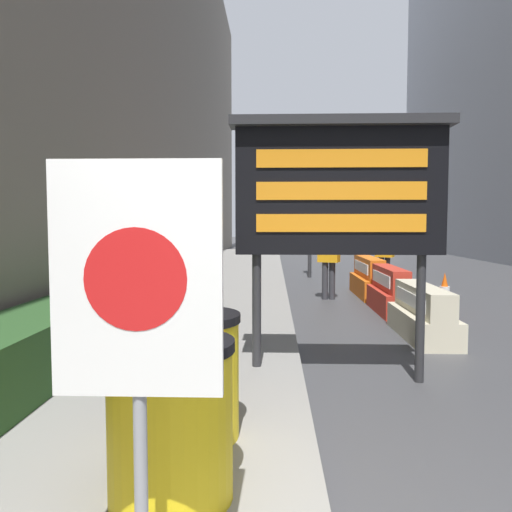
# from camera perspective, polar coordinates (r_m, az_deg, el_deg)

# --- Properties ---
(hedge_strip) EXTENTS (0.90, 7.69, 0.65)m
(hedge_strip) POSITION_cam_1_polar(r_m,az_deg,el_deg) (6.86, -19.32, -7.02)
(hedge_strip) COLOR #284C23
(hedge_strip) RESTS_ON sidewalk_left
(barrel_drum_foreground) EXTENTS (0.74, 0.74, 0.92)m
(barrel_drum_foreground) POSITION_cam_1_polar(r_m,az_deg,el_deg) (3.04, -9.73, -17.93)
(barrel_drum_foreground) COLOR yellow
(barrel_drum_foreground) RESTS_ON sidewalk_left
(barrel_drum_middle) EXTENTS (0.74, 0.74, 0.92)m
(barrel_drum_middle) POSITION_cam_1_polar(r_m,az_deg,el_deg) (3.82, -7.48, -13.34)
(barrel_drum_middle) COLOR yellow
(barrel_drum_middle) RESTS_ON sidewalk_left
(warning_sign) EXTENTS (0.73, 0.08, 1.85)m
(warning_sign) POSITION_cam_1_polar(r_m,az_deg,el_deg) (2.17, -13.44, -5.02)
(warning_sign) COLOR gray
(warning_sign) RESTS_ON sidewalk_left
(message_board) EXTENTS (2.35, 0.36, 2.86)m
(message_board) POSITION_cam_1_polar(r_m,az_deg,el_deg) (5.48, 9.53, 7.51)
(message_board) COLOR #28282B
(message_board) RESTS_ON ground_plane
(jersey_barrier_cream) EXTENTS (0.63, 1.92, 0.79)m
(jersey_barrier_cream) POSITION_cam_1_polar(r_m,az_deg,el_deg) (8.04, 18.51, -6.40)
(jersey_barrier_cream) COLOR beige
(jersey_barrier_cream) RESTS_ON ground_plane
(jersey_barrier_red_striped) EXTENTS (0.56, 1.84, 0.89)m
(jersey_barrier_red_striped) POSITION_cam_1_polar(r_m,az_deg,el_deg) (10.07, 15.05, -4.06)
(jersey_barrier_red_striped) COLOR red
(jersey_barrier_red_striped) RESTS_ON ground_plane
(jersey_barrier_orange_near) EXTENTS (0.57, 2.15, 0.93)m
(jersey_barrier_orange_near) POSITION_cam_1_polar(r_m,az_deg,el_deg) (12.20, 12.73, -2.58)
(jersey_barrier_orange_near) COLOR orange
(jersey_barrier_orange_near) RESTS_ON ground_plane
(traffic_cone_near) EXTENTS (0.43, 0.43, 0.77)m
(traffic_cone_near) POSITION_cam_1_polar(r_m,az_deg,el_deg) (10.56, 20.74, -3.89)
(traffic_cone_near) COLOR black
(traffic_cone_near) RESTS_ON ground_plane
(traffic_light_near_curb) EXTENTS (0.28, 0.44, 3.97)m
(traffic_light_near_curb) POSITION_cam_1_polar(r_m,az_deg,el_deg) (15.90, 6.23, 7.88)
(traffic_light_near_curb) COLOR #2D2D30
(traffic_light_near_curb) RESTS_ON ground_plane
(pedestrian_worker) EXTENTS (0.53, 0.44, 1.75)m
(pedestrian_worker) POSITION_cam_1_polar(r_m,az_deg,el_deg) (13.56, 14.49, 0.67)
(pedestrian_worker) COLOR #333338
(pedestrian_worker) RESTS_ON ground_plane
(pedestrian_passerby) EXTENTS (0.53, 0.43, 1.76)m
(pedestrian_passerby) POSITION_cam_1_polar(r_m,az_deg,el_deg) (11.45, 8.32, 0.25)
(pedestrian_passerby) COLOR #333338
(pedestrian_passerby) RESTS_ON ground_plane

